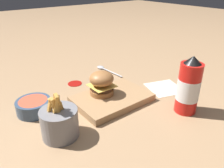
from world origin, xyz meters
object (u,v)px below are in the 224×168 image
(ketchup_bottle, at_px, (188,87))
(spoon, at_px, (104,69))
(burger, at_px, (102,83))
(side_bowl, at_px, (34,106))
(serving_board, at_px, (112,99))
(fries_basket, at_px, (59,122))

(ketchup_bottle, xyz_separation_m, spoon, (-0.00, 0.50, -0.09))
(burger, distance_m, side_bowl, 0.26)
(burger, relative_size, spoon, 0.50)
(serving_board, relative_size, ketchup_bottle, 1.35)
(ketchup_bottle, relative_size, spoon, 1.12)
(spoon, bearing_deg, ketchup_bottle, 176.71)
(ketchup_bottle, bearing_deg, burger, 127.26)
(side_bowl, xyz_separation_m, spoon, (0.43, 0.17, -0.02))
(burger, distance_m, fries_basket, 0.25)
(fries_basket, bearing_deg, side_bowl, 95.55)
(spoon, bearing_deg, serving_board, 146.02)
(fries_basket, xyz_separation_m, spoon, (0.42, 0.35, -0.04))
(serving_board, height_order, side_bowl, side_bowl)
(ketchup_bottle, height_order, fries_basket, ketchup_bottle)
(serving_board, distance_m, side_bowl, 0.29)
(fries_basket, xyz_separation_m, side_bowl, (-0.02, 0.18, -0.02))
(ketchup_bottle, bearing_deg, side_bowl, 143.03)
(serving_board, xyz_separation_m, ketchup_bottle, (0.17, -0.21, 0.08))
(serving_board, xyz_separation_m, fries_basket, (-0.25, -0.06, 0.04))
(ketchup_bottle, xyz_separation_m, fries_basket, (-0.42, 0.15, -0.05))
(side_bowl, bearing_deg, burger, -17.39)
(ketchup_bottle, distance_m, fries_basket, 0.45)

